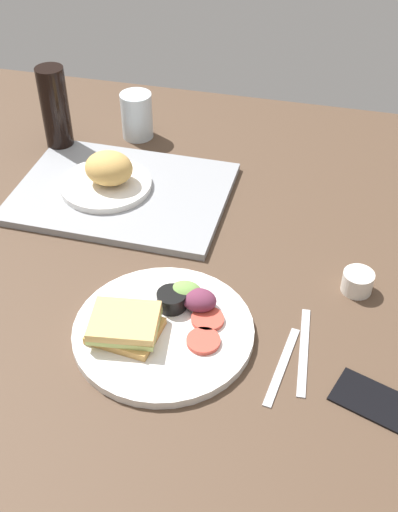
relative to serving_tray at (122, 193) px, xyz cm
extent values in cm
cube|color=#4C3828|center=(20.06, -22.90, -2.30)|extent=(190.00, 150.00, 3.00)
cube|color=gray|center=(0.00, 0.00, 0.00)|extent=(45.35, 33.48, 1.60)
cylinder|color=white|center=(-3.56, 0.00, 1.50)|extent=(19.64, 19.64, 1.40)
ellipsoid|color=tan|center=(-2.61, 0.24, 5.70)|extent=(10.27, 8.87, 7.00)
cylinder|color=white|center=(20.47, -36.56, 0.00)|extent=(30.50, 30.50, 1.60)
cube|color=tan|center=(14.37, -39.30, 1.50)|extent=(11.93, 10.16, 1.40)
cube|color=#B2C66B|center=(14.37, -39.30, 2.70)|extent=(11.95, 10.19, 1.00)
cube|color=#DBB266|center=(14.37, -39.30, 3.90)|extent=(12.14, 10.43, 1.40)
cylinder|color=#D14738|center=(27.34, -38.08, 1.20)|extent=(5.60, 5.60, 0.80)
cylinder|color=#D14738|center=(26.88, -33.20, 1.20)|extent=(5.60, 5.60, 0.80)
cylinder|color=black|center=(19.71, -31.22, 2.30)|extent=(5.20, 5.20, 3.00)
cylinder|color=#EFEACC|center=(19.71, -31.22, 3.40)|extent=(4.26, 4.26, 0.60)
ellipsoid|color=#729E4C|center=(22.00, -29.24, 2.60)|extent=(6.00, 4.80, 3.60)
ellipsoid|color=#6B2D47|center=(24.74, -30.46, 2.60)|extent=(6.00, 4.80, 3.60)
cylinder|color=silver|center=(-4.64, 25.07, 4.78)|extent=(7.58, 7.58, 11.15)
cylinder|color=black|center=(-20.59, 14.87, 9.41)|extent=(6.40, 6.40, 20.42)
cylinder|color=silver|center=(50.90, -17.66, 1.20)|extent=(5.60, 5.60, 4.00)
cube|color=#B7B7BC|center=(40.47, -38.56, -0.55)|extent=(3.63, 17.04, 0.50)
cube|color=#B7B7BC|center=(43.47, -34.56, -0.55)|extent=(2.79, 19.05, 0.50)
cube|color=black|center=(56.02, -42.33, -0.40)|extent=(15.97, 11.53, 0.80)
camera|label=1|loc=(43.58, -106.06, 79.73)|focal=44.90mm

